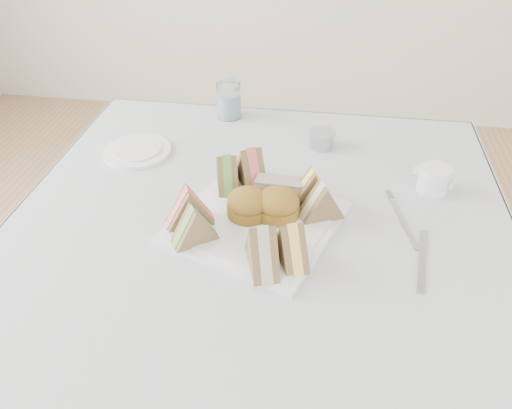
# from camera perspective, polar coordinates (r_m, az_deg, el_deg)

# --- Properties ---
(table) EXTENTS (0.90, 0.90, 0.74)m
(table) POSITION_cam_1_polar(r_m,az_deg,el_deg) (1.28, 0.30, -15.14)
(table) COLOR brown
(table) RESTS_ON floor
(tablecloth) EXTENTS (1.02, 1.02, 0.01)m
(tablecloth) POSITION_cam_1_polar(r_m,az_deg,el_deg) (1.01, 0.36, -1.97)
(tablecloth) COLOR silver
(tablecloth) RESTS_ON table
(serving_plate) EXTENTS (0.38, 0.38, 0.01)m
(serving_plate) POSITION_cam_1_polar(r_m,az_deg,el_deg) (1.00, 0.00, -2.03)
(serving_plate) COLOR white
(serving_plate) RESTS_ON tablecloth
(sandwich_fl_a) EXTENTS (0.11, 0.08, 0.08)m
(sandwich_fl_a) POSITION_cam_1_polar(r_m,az_deg,el_deg) (0.97, -7.69, -0.18)
(sandwich_fl_a) COLOR olive
(sandwich_fl_a) RESTS_ON serving_plate
(sandwich_fl_b) EXTENTS (0.10, 0.08, 0.08)m
(sandwich_fl_b) POSITION_cam_1_polar(r_m,az_deg,el_deg) (0.93, -7.09, -2.22)
(sandwich_fl_b) COLOR olive
(sandwich_fl_b) RESTS_ON serving_plate
(sandwich_fr_a) EXTENTS (0.08, 0.10, 0.08)m
(sandwich_fr_a) POSITION_cam_1_polar(r_m,az_deg,el_deg) (0.88, 4.02, -4.28)
(sandwich_fr_a) COLOR olive
(sandwich_fr_a) RESTS_ON serving_plate
(sandwich_fr_b) EXTENTS (0.08, 0.11, 0.09)m
(sandwich_fr_b) POSITION_cam_1_polar(r_m,az_deg,el_deg) (0.86, 0.73, -4.77)
(sandwich_fr_b) COLOR olive
(sandwich_fr_b) RESTS_ON serving_plate
(sandwich_bl_a) EXTENTS (0.07, 0.10, 0.08)m
(sandwich_bl_a) POSITION_cam_1_polar(r_m,az_deg,el_deg) (1.06, -3.33, 3.79)
(sandwich_bl_a) COLOR olive
(sandwich_bl_a) RESTS_ON serving_plate
(sandwich_bl_b) EXTENTS (0.09, 0.11, 0.09)m
(sandwich_bl_b) POSITION_cam_1_polar(r_m,az_deg,el_deg) (1.07, -0.59, 4.42)
(sandwich_bl_b) COLOR olive
(sandwich_bl_b) RESTS_ON serving_plate
(sandwich_br_a) EXTENTS (0.10, 0.08, 0.08)m
(sandwich_br_a) POSITION_cam_1_polar(r_m,az_deg,el_deg) (0.99, 7.54, 0.48)
(sandwich_br_a) COLOR olive
(sandwich_br_a) RESTS_ON serving_plate
(sandwich_br_b) EXTENTS (0.10, 0.06, 0.08)m
(sandwich_br_b) POSITION_cam_1_polar(r_m,az_deg,el_deg) (1.02, 6.41, 2.15)
(sandwich_br_b) COLOR olive
(sandwich_br_b) RESTS_ON serving_plate
(scone_left) EXTENTS (0.10, 0.10, 0.06)m
(scone_left) POSITION_cam_1_polar(r_m,az_deg,el_deg) (0.99, -0.93, 0.07)
(scone_left) COLOR olive
(scone_left) RESTS_ON serving_plate
(scone_right) EXTENTS (0.10, 0.10, 0.06)m
(scone_right) POSITION_cam_1_polar(r_m,az_deg,el_deg) (0.99, 2.50, 0.02)
(scone_right) COLOR olive
(scone_right) RESTS_ON serving_plate
(pastry_slice) EXTENTS (0.10, 0.04, 0.04)m
(pastry_slice) POSITION_cam_1_polar(r_m,az_deg,el_deg) (1.04, 2.61, 1.83)
(pastry_slice) COLOR tan
(pastry_slice) RESTS_ON serving_plate
(side_plate) EXTENTS (0.21, 0.21, 0.01)m
(side_plate) POSITION_cam_1_polar(r_m,az_deg,el_deg) (1.26, -13.42, 5.97)
(side_plate) COLOR white
(side_plate) RESTS_ON tablecloth
(water_glass) EXTENTS (0.07, 0.07, 0.10)m
(water_glass) POSITION_cam_1_polar(r_m,az_deg,el_deg) (1.38, -3.13, 11.81)
(water_glass) COLOR white
(water_glass) RESTS_ON tablecloth
(tea_strainer) EXTENTS (0.08, 0.08, 0.04)m
(tea_strainer) POSITION_cam_1_polar(r_m,az_deg,el_deg) (1.26, 7.49, 7.32)
(tea_strainer) COLOR #ADADB3
(tea_strainer) RESTS_ON tablecloth
(knife) EXTENTS (0.04, 0.17, 0.00)m
(knife) POSITION_cam_1_polar(r_m,az_deg,el_deg) (0.97, 18.47, -6.06)
(knife) COLOR #ADADB3
(knife) RESTS_ON tablecloth
(fork) EXTENTS (0.05, 0.16, 0.00)m
(fork) POSITION_cam_1_polar(r_m,az_deg,el_deg) (1.04, 16.57, -2.10)
(fork) COLOR #ADADB3
(fork) RESTS_ON tablecloth
(creamer_jug) EXTENTS (0.09, 0.09, 0.06)m
(creamer_jug) POSITION_cam_1_polar(r_m,az_deg,el_deg) (1.15, 19.65, 2.72)
(creamer_jug) COLOR white
(creamer_jug) RESTS_ON tablecloth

